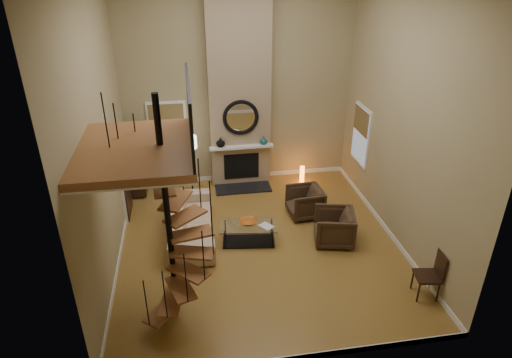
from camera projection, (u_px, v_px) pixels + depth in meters
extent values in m
cube|color=#B08338|center=(259.00, 243.00, 9.91)|extent=(6.00, 6.50, 0.01)
cube|color=tan|center=(238.00, 83.00, 11.50)|extent=(6.00, 0.02, 5.50)
cube|color=tan|center=(301.00, 213.00, 5.80)|extent=(6.00, 0.02, 5.50)
cube|color=tan|center=(99.00, 136.00, 8.22)|extent=(0.02, 6.50, 5.50)
cube|color=tan|center=(404.00, 118.00, 9.08)|extent=(0.02, 6.50, 5.50)
cube|color=white|center=(240.00, 176.00, 12.72)|extent=(6.00, 0.02, 0.12)
cube|color=white|center=(293.00, 358.00, 7.03)|extent=(6.00, 0.02, 0.12)
cube|color=white|center=(120.00, 254.00, 9.45)|extent=(0.02, 6.50, 0.12)
cube|color=white|center=(386.00, 229.00, 10.31)|extent=(0.02, 6.50, 0.12)
cube|color=#988063|center=(239.00, 85.00, 11.34)|extent=(1.60, 0.38, 5.50)
cube|color=black|center=(243.00, 188.00, 12.15)|extent=(1.50, 0.60, 0.04)
cube|color=black|center=(241.00, 166.00, 12.17)|extent=(0.95, 0.02, 0.72)
cube|color=white|center=(242.00, 147.00, 11.82)|extent=(1.70, 0.18, 0.06)
torus|color=black|center=(241.00, 118.00, 11.51)|extent=(0.94, 0.10, 0.94)
cylinder|color=white|center=(241.00, 117.00, 11.52)|extent=(0.80, 0.01, 0.80)
imported|color=black|center=(221.00, 142.00, 11.71)|extent=(0.24, 0.24, 0.25)
imported|color=#174D51|center=(264.00, 140.00, 11.88)|extent=(0.20, 0.20, 0.21)
cube|color=white|center=(168.00, 129.00, 11.74)|extent=(1.02, 0.04, 1.52)
cube|color=#8C9EB2|center=(168.00, 130.00, 11.72)|extent=(0.90, 0.01, 1.40)
cube|color=olive|center=(167.00, 122.00, 11.61)|extent=(0.90, 0.01, 0.98)
cube|color=white|center=(361.00, 135.00, 11.36)|extent=(0.04, 1.02, 1.52)
cube|color=#8C9EB2|center=(360.00, 135.00, 11.35)|extent=(0.01, 0.90, 1.40)
cube|color=olive|center=(361.00, 121.00, 11.18)|extent=(0.01, 0.90, 0.63)
cube|color=white|center=(123.00, 175.00, 10.58)|extent=(0.06, 1.05, 2.16)
cube|color=black|center=(125.00, 176.00, 10.60)|extent=(0.05, 0.90, 2.05)
cube|color=#8C9EB2|center=(124.00, 159.00, 10.41)|extent=(0.01, 0.60, 0.90)
cube|color=#985E32|center=(136.00, 150.00, 6.56)|extent=(1.70, 2.20, 0.12)
cube|color=white|center=(137.00, 154.00, 6.60)|extent=(1.70, 2.20, 0.03)
cube|color=black|center=(190.00, 112.00, 6.44)|extent=(0.04, 2.20, 0.94)
cylinder|color=black|center=(168.00, 215.00, 7.15)|extent=(0.10, 0.10, 4.02)
cube|color=#985E32|center=(163.00, 311.00, 7.67)|extent=(0.71, 0.78, 0.04)
cylinder|color=black|center=(146.00, 304.00, 7.17)|extent=(0.02, 0.02, 0.94)
cube|color=#985E32|center=(171.00, 302.00, 7.51)|extent=(0.46, 0.77, 0.04)
cylinder|color=black|center=(165.00, 295.00, 6.97)|extent=(0.02, 0.02, 0.94)
cube|color=#985E32|center=(181.00, 288.00, 7.43)|extent=(0.55, 0.79, 0.04)
cylinder|color=black|center=(186.00, 279.00, 6.93)|extent=(0.02, 0.02, 0.94)
cube|color=#985E32|center=(188.00, 271.00, 7.41)|extent=(0.75, 0.74, 0.04)
cylinder|color=black|center=(203.00, 256.00, 7.01)|extent=(0.02, 0.02, 0.94)
cube|color=#985E32|center=(192.00, 253.00, 7.44)|extent=(0.79, 0.53, 0.04)
cylinder|color=black|center=(212.00, 231.00, 7.18)|extent=(0.02, 0.02, 0.94)
cube|color=#985E32|center=(191.00, 234.00, 7.47)|extent=(0.77, 0.48, 0.04)
cylinder|color=black|center=(211.00, 206.00, 7.37)|extent=(0.02, 0.02, 0.94)
cube|color=#985E32|center=(185.00, 216.00, 7.48)|extent=(0.77, 0.72, 0.04)
cylinder|color=black|center=(200.00, 184.00, 7.51)|extent=(0.02, 0.02, 0.94)
cube|color=#985E32|center=(176.00, 200.00, 7.43)|extent=(0.58, 0.79, 0.04)
cylinder|color=black|center=(181.00, 166.00, 7.53)|extent=(0.02, 0.02, 0.94)
cube|color=#985E32|center=(164.00, 187.00, 7.31)|extent=(0.41, 0.75, 0.04)
cylinder|color=black|center=(159.00, 152.00, 7.40)|extent=(0.02, 0.02, 0.94)
cube|color=#985E32|center=(152.00, 175.00, 7.11)|extent=(0.68, 0.79, 0.04)
cylinder|color=black|center=(137.00, 141.00, 7.13)|extent=(0.02, 0.02, 0.94)
cube|color=#985E32|center=(142.00, 164.00, 6.86)|extent=(0.80, 0.64, 0.04)
cylinder|color=black|center=(117.00, 133.00, 6.75)|extent=(0.02, 0.02, 0.94)
cube|color=#985E32|center=(136.00, 153.00, 6.59)|extent=(0.72, 0.34, 0.04)
cylinder|color=black|center=(106.00, 125.00, 6.32)|extent=(0.02, 0.02, 0.94)
cube|color=black|center=(136.00, 160.00, 11.56)|extent=(0.38, 0.80, 1.78)
imported|color=#C8AA8B|center=(190.00, 220.00, 10.00)|extent=(1.02, 2.50, 0.72)
imported|color=#412D1E|center=(308.00, 202.00, 10.83)|extent=(0.86, 0.84, 0.73)
imported|color=#412D1E|center=(338.00, 227.00, 9.83)|extent=(1.02, 1.01, 0.78)
cube|color=silver|center=(249.00, 225.00, 9.74)|extent=(1.32, 0.78, 0.02)
cube|color=black|center=(249.00, 241.00, 9.93)|extent=(1.20, 0.66, 0.02)
cylinder|color=black|center=(225.00, 240.00, 9.63)|extent=(0.03, 0.03, 0.46)
cylinder|color=black|center=(273.00, 239.00, 9.66)|extent=(0.03, 0.03, 0.46)
cylinder|color=black|center=(225.00, 229.00, 10.02)|extent=(0.03, 0.03, 0.46)
cylinder|color=black|center=(271.00, 228.00, 10.05)|extent=(0.03, 0.03, 0.46)
imported|color=#C56922|center=(248.00, 222.00, 9.75)|extent=(0.36, 0.36, 0.09)
imported|color=gray|center=(266.00, 227.00, 9.65)|extent=(0.36, 0.37, 0.03)
cylinder|color=black|center=(193.00, 196.00, 11.77)|extent=(0.34, 0.34, 0.03)
cylinder|color=black|center=(191.00, 169.00, 11.42)|extent=(0.04, 0.04, 1.45)
cylinder|color=#F2E5C6|center=(189.00, 142.00, 11.07)|extent=(0.37, 0.37, 0.30)
cylinder|color=orange|center=(302.00, 174.00, 12.41)|extent=(0.13, 0.13, 0.46)
cube|color=black|center=(427.00, 276.00, 8.22)|extent=(0.49, 0.49, 0.05)
cube|color=black|center=(441.00, 265.00, 8.10)|extent=(0.10, 0.41, 0.50)
cylinder|color=black|center=(418.00, 293.00, 8.16)|extent=(0.04, 0.04, 0.41)
cylinder|color=black|center=(438.00, 293.00, 8.16)|extent=(0.04, 0.04, 0.41)
cylinder|color=black|center=(412.00, 280.00, 8.48)|extent=(0.04, 0.04, 0.41)
cylinder|color=black|center=(431.00, 280.00, 8.48)|extent=(0.04, 0.04, 0.41)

